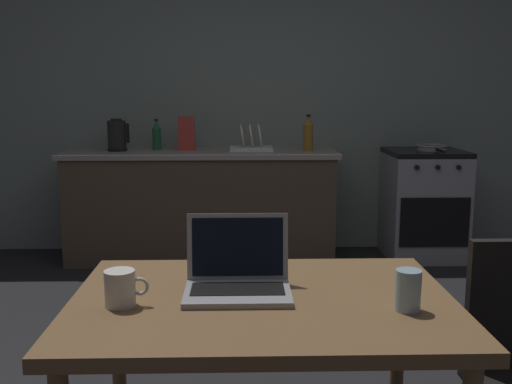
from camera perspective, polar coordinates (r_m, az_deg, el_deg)
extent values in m
plane|color=black|center=(2.95, 2.03, -17.84)|extent=(12.00, 12.00, 0.00)
cube|color=gray|center=(5.13, 3.79, 9.82)|extent=(6.40, 0.10, 2.74)
cube|color=#4C3D2D|center=(4.86, -5.22, -1.46)|extent=(2.10, 0.60, 0.84)
cube|color=gray|center=(4.79, -5.30, 3.72)|extent=(2.16, 0.64, 0.04)
cube|color=gray|center=(5.08, 15.67, -1.31)|extent=(0.60, 0.60, 0.84)
cube|color=black|center=(5.01, 15.91, 3.65)|extent=(0.60, 0.60, 0.04)
cube|color=black|center=(4.80, 16.70, -2.81)|extent=(0.54, 0.01, 0.39)
cylinder|color=black|center=(4.67, 15.13, 2.27)|extent=(0.04, 0.02, 0.04)
cylinder|color=black|center=(4.72, 16.99, 2.26)|extent=(0.04, 0.02, 0.04)
cylinder|color=black|center=(4.78, 18.81, 2.24)|extent=(0.04, 0.02, 0.04)
cube|color=brown|center=(1.82, 0.62, -10.60)|extent=(1.14, 0.80, 0.04)
cylinder|color=brown|center=(2.33, -12.95, -16.25)|extent=(0.05, 0.05, 0.72)
cylinder|color=brown|center=(2.35, 13.32, -15.93)|extent=(0.05, 0.05, 0.72)
cube|color=#99999E|center=(1.82, -1.76, -9.68)|extent=(0.32, 0.22, 0.02)
cube|color=black|center=(1.83, -1.76, -9.23)|extent=(0.28, 0.12, 0.00)
cube|color=#99999E|center=(1.90, -1.77, -5.21)|extent=(0.32, 0.04, 0.21)
cube|color=black|center=(1.90, -1.77, -5.27)|extent=(0.29, 0.03, 0.18)
cylinder|color=black|center=(4.88, -13.10, 3.96)|extent=(0.15, 0.15, 0.02)
cylinder|color=black|center=(4.87, -13.16, 5.37)|extent=(0.15, 0.15, 0.22)
cylinder|color=black|center=(4.86, -13.21, 6.75)|extent=(0.09, 0.09, 0.02)
cube|color=black|center=(4.85, -12.15, 5.52)|extent=(0.02, 0.02, 0.15)
cylinder|color=#8C601E|center=(4.75, 5.01, 5.18)|extent=(0.08, 0.08, 0.21)
cone|color=#8C601E|center=(4.74, 5.03, 6.80)|extent=(0.08, 0.08, 0.06)
cylinder|color=black|center=(4.74, 5.04, 7.28)|extent=(0.04, 0.04, 0.02)
cylinder|color=gray|center=(5.00, 16.45, 3.91)|extent=(0.23, 0.23, 0.01)
torus|color=gray|center=(5.00, 16.46, 4.26)|extent=(0.24, 0.24, 0.02)
cylinder|color=black|center=(4.81, 17.19, 3.82)|extent=(0.02, 0.18, 0.02)
cylinder|color=silver|center=(1.77, -12.87, -8.95)|extent=(0.09, 0.09, 0.10)
torus|color=silver|center=(1.76, -11.06, -8.84)|extent=(0.05, 0.01, 0.05)
cylinder|color=#99B7C6|center=(1.75, 14.32, -9.09)|extent=(0.07, 0.07, 0.12)
cube|color=#B2382D|center=(4.81, -6.67, 5.57)|extent=(0.13, 0.05, 0.27)
cube|color=silver|center=(4.78, -0.46, 4.16)|extent=(0.34, 0.26, 0.03)
cylinder|color=beige|center=(4.77, -1.30, 5.41)|extent=(0.04, 0.18, 0.18)
cylinder|color=beige|center=(4.77, -0.46, 5.42)|extent=(0.04, 0.18, 0.18)
cylinder|color=beige|center=(4.77, 0.39, 5.42)|extent=(0.04, 0.18, 0.18)
cylinder|color=#19592D|center=(4.90, -9.46, 4.99)|extent=(0.07, 0.07, 0.17)
cone|color=#19592D|center=(4.89, -9.50, 6.32)|extent=(0.07, 0.07, 0.06)
cylinder|color=black|center=(4.89, -9.51, 6.79)|extent=(0.03, 0.03, 0.02)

